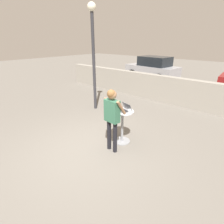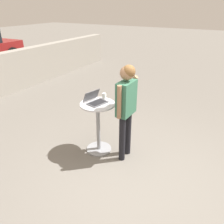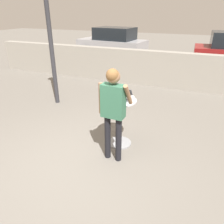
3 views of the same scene
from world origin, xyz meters
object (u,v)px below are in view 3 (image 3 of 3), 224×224
Objects in this scene: parked_car_near_street at (113,43)px; laptop at (122,97)px; cafe_table at (120,118)px; standing_person at (113,105)px; coffee_mug at (132,99)px; street_lamp at (47,6)px.

laptop is at bearing -66.01° from parked_car_near_street.
cafe_table is 0.57× the size of standing_person.
standing_person is (0.07, -0.52, 0.51)m from cafe_table.
coffee_mug is 3.48m from street_lamp.
coffee_mug is 0.03× the size of street_lamp.
street_lamp reaches higher than standing_person.
cafe_table is 8.99m from parked_car_near_street.
cafe_table is at bearing -66.21° from parked_car_near_street.
parked_car_near_street is (-3.64, 8.17, -0.18)m from laptop.
cafe_table is 2.44× the size of laptop.
street_lamp is at bearing 152.90° from laptop.
cafe_table is 0.44m from laptop.
parked_car_near_street is at bearing 98.93° from street_lamp.
cafe_table is at bearing 97.13° from standing_person.
cafe_table is 0.51m from coffee_mug.
street_lamp is at bearing 144.19° from standing_person.
parked_car_near_street reaches higher than laptop.
parked_car_near_street is at bearing 113.79° from cafe_table.
parked_car_near_street is at bearing 112.87° from standing_person.
street_lamp is (-2.61, 1.88, 1.54)m from standing_person.
standing_person reaches higher than parked_car_near_street.
standing_person reaches higher than laptop.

